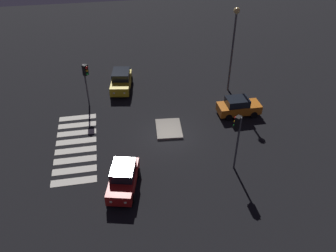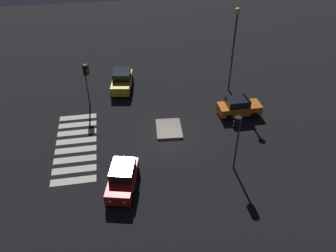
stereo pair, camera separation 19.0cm
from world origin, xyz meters
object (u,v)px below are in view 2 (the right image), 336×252
object	(u,v)px
traffic_island	(169,129)
car_orange	(239,107)
car_red	(123,178)
car_yellow	(122,80)
traffic_light_north	(237,130)
traffic_light_south	(86,75)
street_lamp	(235,37)

from	to	relation	value
traffic_island	car_orange	xyz separation A→B (m)	(-1.22, 6.54, 0.73)
car_red	car_yellow	xyz separation A→B (m)	(-13.78, 0.80, 0.07)
car_yellow	traffic_light_north	bearing A→B (deg)	38.26
car_orange	traffic_light_south	xyz separation A→B (m)	(-3.74, -13.10, 2.38)
traffic_light_south	traffic_light_north	world-z (taller)	traffic_light_north
traffic_light_south	traffic_light_north	bearing A→B (deg)	-2.61
traffic_island	car_yellow	xyz separation A→B (m)	(-7.76, -3.43, 0.82)
traffic_island	car_orange	bearing A→B (deg)	100.55
traffic_island	car_orange	distance (m)	6.70
car_red	traffic_light_south	world-z (taller)	traffic_light_south
traffic_island	car_red	distance (m)	7.39
car_orange	traffic_light_south	size ratio (longest dim) A/B	0.91
car_red	car_yellow	bearing A→B (deg)	-169.36
car_red	traffic_light_north	size ratio (longest dim) A/B	0.94
traffic_island	traffic_light_south	world-z (taller)	traffic_light_south
street_lamp	car_red	bearing A→B (deg)	-44.09
car_red	car_yellow	size ratio (longest dim) A/B	0.94
car_yellow	traffic_light_south	distance (m)	4.78
car_orange	car_yellow	bearing A→B (deg)	146.65
traffic_island	traffic_light_south	distance (m)	8.79
car_orange	car_yellow	distance (m)	11.93
car_orange	street_lamp	xyz separation A→B (m)	(-4.46, 0.55, 4.72)
traffic_island	street_lamp	bearing A→B (deg)	128.67
traffic_light_south	street_lamp	xyz separation A→B (m)	(-0.72, 13.65, 2.34)
car_red	street_lamp	xyz separation A→B (m)	(-11.69, 11.33, 4.70)
car_yellow	traffic_light_south	size ratio (longest dim) A/B	1.06
car_red	car_yellow	world-z (taller)	car_yellow
traffic_light_north	car_yellow	bearing A→B (deg)	-12.53
traffic_light_south	traffic_light_north	xyz separation A→B (m)	(10.35, 10.32, 0.18)
street_lamp	car_orange	bearing A→B (deg)	-7.08
traffic_light_south	traffic_light_north	size ratio (longest dim) A/B	0.95
traffic_light_north	street_lamp	size ratio (longest dim) A/B	0.54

